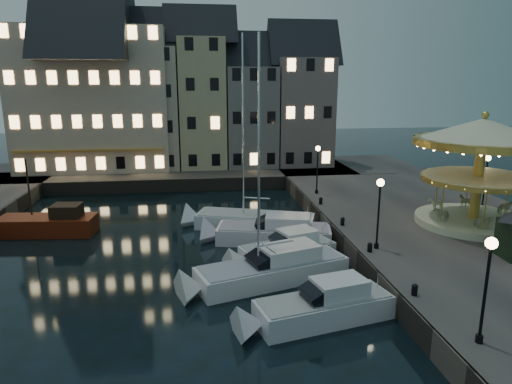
{
  "coord_description": "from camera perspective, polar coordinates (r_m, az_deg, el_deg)",
  "views": [
    {
      "loc": [
        -3.13,
        -23.06,
        10.88
      ],
      "look_at": [
        1.0,
        8.0,
        3.2
      ],
      "focal_mm": 32.0,
      "sensor_mm": 36.0,
      "label": 1
    }
  ],
  "objects": [
    {
      "name": "quaywall_n",
      "position": [
        46.3,
        -10.94,
        0.75
      ],
      "size": [
        48.0,
        0.15,
        1.3
      ],
      "primitive_type": "cube",
      "color": "#47423A",
      "rests_on": "ground"
    },
    {
      "name": "quaywall_e",
      "position": [
        32.13,
        9.38,
        -4.98
      ],
      "size": [
        0.15,
        44.0,
        1.3
      ],
      "primitive_type": "cube",
      "color": "#47423A",
      "rests_on": "ground"
    },
    {
      "name": "motorboat_b",
      "position": [
        21.83,
        7.5,
        -14.32
      ],
      "size": [
        7.52,
        3.64,
        2.15
      ],
      "color": "silver",
      "rests_on": "ground"
    },
    {
      "name": "townhouse_nd",
      "position": [
        53.1,
        -6.77,
        11.95
      ],
      "size": [
        5.5,
        8.0,
        15.8
      ],
      "color": "tan",
      "rests_on": "quay_north"
    },
    {
      "name": "streetlamp_c",
      "position": [
        39.56,
        7.7,
        3.65
      ],
      "size": [
        0.44,
        0.44,
        4.17
      ],
      "color": "black",
      "rests_on": "quay_east"
    },
    {
      "name": "streetlamp_a",
      "position": [
        18.75,
        26.95,
        -9.27
      ],
      "size": [
        0.44,
        0.44,
        4.17
      ],
      "color": "black",
      "rests_on": "quay_east"
    },
    {
      "name": "bollard_c",
      "position": [
        31.57,
        10.76,
        -3.57
      ],
      "size": [
        0.3,
        0.3,
        0.57
      ],
      "color": "black",
      "rests_on": "quay_east"
    },
    {
      "name": "townhouse_na",
      "position": [
        55.62,
        -25.03,
        9.3
      ],
      "size": [
        5.5,
        8.0,
        12.8
      ],
      "color": "#9B906A",
      "rests_on": "quay_north"
    },
    {
      "name": "streetlamp_d",
      "position": [
        38.47,
        26.82,
        2.0
      ],
      "size": [
        0.44,
        0.44,
        4.17
      ],
      "color": "black",
      "rests_on": "quay_east"
    },
    {
      "name": "motorboat_e",
      "position": [
        31.58,
        1.5,
        -5.14
      ],
      "size": [
        8.88,
        4.35,
        2.15
      ],
      "color": "silver",
      "rests_on": "ground"
    },
    {
      "name": "townhouse_nc",
      "position": [
        53.33,
        -13.06,
        11.16
      ],
      "size": [
        6.82,
        8.0,
        14.8
      ],
      "color": "#B7A590",
      "rests_on": "quay_north"
    },
    {
      "name": "streetlamp_b",
      "position": [
        27.07,
        15.14,
        -1.4
      ],
      "size": [
        0.44,
        0.44,
        4.17
      ],
      "color": "black",
      "rests_on": "quay_east"
    },
    {
      "name": "hotel_corner",
      "position": [
        54.18,
        -19.58,
        11.83
      ],
      "size": [
        17.6,
        9.0,
        16.8
      ],
      "color": "beige",
      "rests_on": "quay_north"
    },
    {
      "name": "motorboat_f",
      "position": [
        34.53,
        -1.08,
        -3.68
      ],
      "size": [
        9.75,
        5.49,
        13.11
      ],
      "color": "silver",
      "rests_on": "ground"
    },
    {
      "name": "quay_north",
      "position": [
        52.3,
        -12.77,
        2.14
      ],
      "size": [
        44.0,
        12.0,
        1.3
      ],
      "primitive_type": "cube",
      "color": "#474442",
      "rests_on": "ground"
    },
    {
      "name": "motorboat_c",
      "position": [
        25.49,
        1.28,
        -9.82
      ],
      "size": [
        9.5,
        5.14,
        12.73
      ],
      "color": "silver",
      "rests_on": "ground"
    },
    {
      "name": "bollard_b",
      "position": [
        27.13,
        14.05,
        -6.66
      ],
      "size": [
        0.3,
        0.3,
        0.57
      ],
      "color": "black",
      "rests_on": "quay_east"
    },
    {
      "name": "red_fishing_boat",
      "position": [
        36.41,
        -24.42,
        -3.76
      ],
      "size": [
        6.99,
        2.99,
        5.74
      ],
      "color": "#5F1C0B",
      "rests_on": "ground"
    },
    {
      "name": "townhouse_nf",
      "position": [
        54.55,
        5.66,
        10.97
      ],
      "size": [
        6.82,
        8.0,
        13.8
      ],
      "color": "slate",
      "rests_on": "quay_north"
    },
    {
      "name": "ground",
      "position": [
        25.69,
        0.14,
        -11.28
      ],
      "size": [
        160.0,
        160.0,
        0.0
      ],
      "primitive_type": "plane",
      "color": "black",
      "rests_on": "ground"
    },
    {
      "name": "quay_east",
      "position": [
        35.25,
        21.96,
        -4.13
      ],
      "size": [
        16.0,
        56.0,
        1.3
      ],
      "primitive_type": "cube",
      "color": "#474442",
      "rests_on": "ground"
    },
    {
      "name": "motorboat_d",
      "position": [
        28.17,
        3.2,
        -7.58
      ],
      "size": [
        6.82,
        4.17,
        2.15
      ],
      "color": "silver",
      "rests_on": "ground"
    },
    {
      "name": "townhouse_nb",
      "position": [
        54.24,
        -19.5,
        10.25
      ],
      "size": [
        6.16,
        8.0,
        13.8
      ],
      "color": "slate",
      "rests_on": "quay_north"
    },
    {
      "name": "carousel",
      "position": [
        33.65,
        26.33,
        4.58
      ],
      "size": [
        8.73,
        8.73,
        7.64
      ],
      "color": "beige",
      "rests_on": "quay_east"
    },
    {
      "name": "bollard_d",
      "position": [
        36.62,
        8.09,
        -1.05
      ],
      "size": [
        0.3,
        0.3,
        0.57
      ],
      "color": "black",
      "rests_on": "quay_east"
    },
    {
      "name": "bollard_a",
      "position": [
        22.52,
        19.21,
        -11.38
      ],
      "size": [
        0.3,
        0.3,
        0.57
      ],
      "color": "black",
      "rests_on": "quay_east"
    },
    {
      "name": "townhouse_ne",
      "position": [
        53.53,
        -0.78,
        10.44
      ],
      "size": [
        6.16,
        8.0,
        12.8
      ],
      "color": "slate",
      "rests_on": "quay_north"
    }
  ]
}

